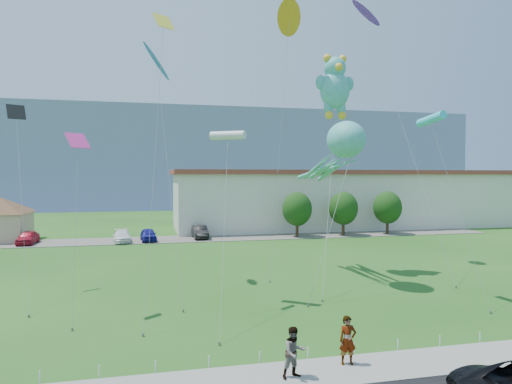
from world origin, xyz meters
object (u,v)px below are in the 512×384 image
Objects in this scene: parked_car_black at (200,232)px; warehouse at (378,198)px; octopus_kite at (338,152)px; teddy_bear_kite at (335,85)px; parked_car_red at (28,237)px; parked_car_blue at (148,235)px; pedestrian_left at (348,340)px; pedestrian_right at (294,352)px; parked_car_white at (122,236)px.

warehouse is at bearing 16.29° from parked_car_black.
teddy_bear_kite is (1.12, 3.37, 5.31)m from octopus_kite.
parked_car_red is 12.66m from parked_car_blue.
teddy_bear_kite reaches higher than parked_car_red.
octopus_kite is at bearing 73.72° from pedestrian_left.
teddy_bear_kite is (26.92, -19.98, 13.60)m from parked_car_red.
pedestrian_right is at bearing -86.98° from parked_car_blue.
warehouse is 14.96× the size of parked_car_blue.
teddy_bear_kite reaches higher than pedestrian_left.
parked_car_black is 26.19m from octopus_kite.
parked_car_black reaches higher than parked_car_white.
parked_car_white is 1.08× the size of parked_car_blue.
octopus_kite reaches higher than warehouse.
teddy_bear_kite is at bearing -123.29° from warehouse.
octopus_kite is 6.39m from teddy_bear_kite.
teddy_bear_kite reaches higher than octopus_kite.
parked_car_white is at bearing -174.84° from parked_car_black.
octopus_kite is (25.80, -23.36, 8.29)m from parked_car_red.
octopus_kite is (7.74, 14.27, 8.04)m from pedestrian_right.
warehouse reaches higher than parked_car_black.
warehouse reaches higher than pedestrian_left.
pedestrian_left is 42.24m from parked_car_red.
parked_car_black is at bearing 2.66° from parked_car_red.
pedestrian_right is 37.92m from parked_car_white.
parked_car_black is (-27.64, -8.94, -3.32)m from warehouse.
pedestrian_right is 0.42× the size of parked_car_white.
parked_car_black is (0.48, 38.04, -0.21)m from pedestrian_right.
parked_car_white is at bearing -164.66° from warehouse.
parked_car_blue is at bearing 126.18° from teddy_bear_kite.
parked_car_blue is 0.90× the size of parked_car_black.
parked_car_blue is at bearing -173.04° from parked_car_black.
parked_car_black is 0.27× the size of teddy_bear_kite.
teddy_bear_kite is (6.48, 16.98, 13.34)m from pedestrian_left.
pedestrian_left reaches higher than parked_car_blue.
pedestrian_left reaches higher than parked_car_white.
parked_car_red is at bearing 172.57° from parked_car_blue.
parked_car_white is at bearing 125.15° from octopus_kite.
pedestrian_left is 37.31m from parked_car_blue.
parked_car_black is at bearing -162.08° from warehouse.
pedestrian_right reaches higher than parked_car_red.
octopus_kite is 0.66× the size of teddy_bear_kite.
pedestrian_right is 23.83m from teddy_bear_kite.
parked_car_red is 0.38× the size of octopus_kite.
teddy_bear_kite reaches higher than parked_car_white.
parked_car_blue reaches higher than parked_car_white.
warehouse reaches higher than pedestrian_right.
pedestrian_right is at bearing -92.36° from parked_car_black.
parked_car_blue is 0.24× the size of teddy_bear_kite.
pedestrian_right is 37.55m from parked_car_blue.
pedestrian_right is 18.12m from octopus_kite.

